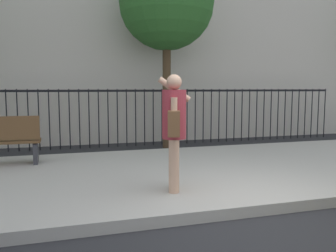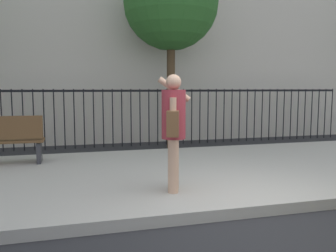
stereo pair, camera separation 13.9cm
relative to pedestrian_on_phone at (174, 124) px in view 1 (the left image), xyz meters
The scene contains 5 objects.
ground_plane 1.67m from the pedestrian_on_phone, 46.99° to the right, with size 60.00×60.00×0.00m, color #28282B.
sidewalk 1.86m from the pedestrian_on_phone, 56.71° to the left, with size 28.00×4.40×0.15m, color #B2ADA3.
iron_fence 5.06m from the pedestrian_on_phone, 80.36° to the left, with size 12.03×0.04×1.60m.
pedestrian_on_phone is the anchor object (origin of this frame).
street_tree_far 5.37m from the pedestrian_on_phone, 74.76° to the left, with size 2.51×2.51×5.12m.
Camera 1 is at (-2.36, -3.80, 1.62)m, focal length 37.76 mm.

